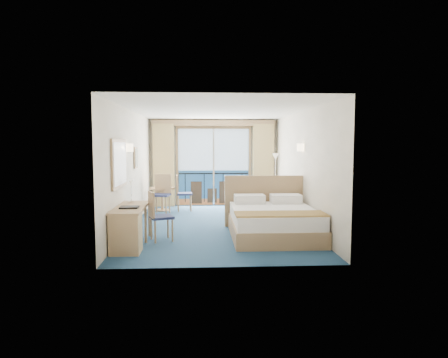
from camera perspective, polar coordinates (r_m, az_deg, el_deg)
floor at (r=9.56m, az=-0.93°, el=-6.62°), size 6.50×6.50×0.00m
room_walls at (r=9.37m, az=-0.94°, el=4.09°), size 4.04×6.54×2.72m
balcony_door at (r=12.60m, az=-1.52°, el=1.44°), size 2.36×0.03×2.52m
curtain_left at (r=12.50m, az=-8.60°, el=1.96°), size 0.65×0.22×2.55m
curtain_right at (r=12.59m, az=5.60°, el=2.01°), size 0.65×0.22×2.55m
pelmet at (r=12.48m, az=-1.49°, el=8.00°), size 3.80×0.25×0.18m
mirror at (r=8.03m, az=-14.73°, el=2.16°), size 0.05×1.25×0.95m
wall_print at (r=9.95m, az=-12.48°, el=3.01°), size 0.04×0.42×0.52m
sconce_left at (r=8.90m, az=-13.41°, el=4.38°), size 0.18×0.18×0.18m
sconce_right at (r=9.49m, az=10.92°, el=4.45°), size 0.18×0.18×0.18m
bed at (r=8.45m, az=6.98°, el=-5.90°), size 1.90×2.26×1.19m
nightstand at (r=9.99m, az=9.22°, el=-4.55°), size 0.43×0.41×0.56m
phone at (r=9.94m, az=9.25°, el=-2.72°), size 0.22×0.19×0.08m
armchair at (r=11.83m, az=5.51°, el=-2.84°), size 0.92×0.92×0.63m
floor_lamp at (r=12.29m, az=7.37°, el=1.80°), size 0.23×0.23×1.65m
desk at (r=7.42m, az=-13.71°, el=-6.89°), size 0.55×1.60×0.75m
desk_chair at (r=8.05m, az=-9.52°, el=-4.84°), size 0.55×0.55×0.99m
folder at (r=7.58m, az=-13.38°, el=-3.95°), size 0.34×0.25×0.03m
desk_lamp at (r=8.29m, az=-13.15°, el=-1.04°), size 0.12×0.12×0.43m
round_table at (r=11.71m, az=-8.82°, el=-2.03°), size 0.74×0.74×0.66m
table_chair_a at (r=11.59m, az=-6.14°, el=-1.69°), size 0.49×0.48×1.03m
table_chair_b at (r=11.25m, az=-8.87°, el=-1.75°), size 0.54×0.55×1.09m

